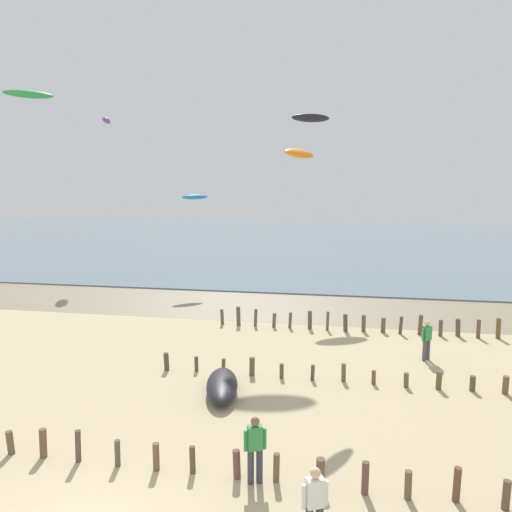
% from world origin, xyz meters
% --- Properties ---
extents(wet_sand_strip, '(120.00, 7.19, 0.01)m').
position_xyz_m(wet_sand_strip, '(0.00, 20.51, 0.00)').
color(wet_sand_strip, '#84755B').
rests_on(wet_sand_strip, ground).
extents(sea, '(160.00, 70.00, 0.10)m').
position_xyz_m(sea, '(0.00, 59.10, 0.05)').
color(sea, slate).
rests_on(sea, ground).
extents(groyne_near, '(14.93, 0.30, 0.90)m').
position_xyz_m(groyne_near, '(4.15, 2.79, 0.38)').
color(groyne_near, brown).
rests_on(groyne_near, ground).
extents(groyne_mid, '(15.05, 0.32, 0.72)m').
position_xyz_m(groyne_mid, '(6.22, 9.46, 0.32)').
color(groyne_mid, brown).
rests_on(groyne_mid, ground).
extents(groyne_far, '(13.89, 0.40, 1.02)m').
position_xyz_m(groyne_far, '(6.22, 16.16, 0.45)').
color(groyne_far, brown).
rests_on(groyne_far, ground).
extents(person_nearest_camera, '(0.52, 0.36, 1.71)m').
position_xyz_m(person_nearest_camera, '(4.81, 0.80, 0.92)').
color(person_nearest_camera, '#383842').
rests_on(person_nearest_camera, ground).
extents(person_mid_beach, '(0.53, 0.34, 1.71)m').
position_xyz_m(person_mid_beach, '(3.24, 2.70, 0.92)').
color(person_mid_beach, '#383842').
rests_on(person_mid_beach, ground).
extents(person_right_flank, '(0.45, 0.40, 1.71)m').
position_xyz_m(person_right_flank, '(8.73, 12.48, 0.92)').
color(person_right_flank, '#4C4C56').
rests_on(person_right_flank, ground).
extents(grounded_kite, '(1.76, 3.21, 0.61)m').
position_xyz_m(grounded_kite, '(1.13, 7.64, 0.30)').
color(grounded_kite, black).
rests_on(grounded_kite, ground).
extents(kite_aloft_0, '(1.54, 2.02, 0.56)m').
position_xyz_m(kite_aloft_0, '(3.34, 12.00, 8.57)').
color(kite_aloft_0, orange).
extents(kite_aloft_1, '(1.98, 1.77, 0.47)m').
position_xyz_m(kite_aloft_1, '(-5.58, 26.10, 6.52)').
color(kite_aloft_1, '#2384D1').
extents(kite_aloft_2, '(1.77, 2.37, 0.65)m').
position_xyz_m(kite_aloft_2, '(-14.80, 31.05, 12.80)').
color(kite_aloft_2, purple).
extents(kite_aloft_3, '(2.83, 2.07, 0.72)m').
position_xyz_m(kite_aloft_3, '(2.77, 25.61, 11.83)').
color(kite_aloft_3, black).
extents(kite_aloft_6, '(3.25, 3.00, 0.56)m').
position_xyz_m(kite_aloft_6, '(-17.32, 24.39, 13.82)').
color(kite_aloft_6, green).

